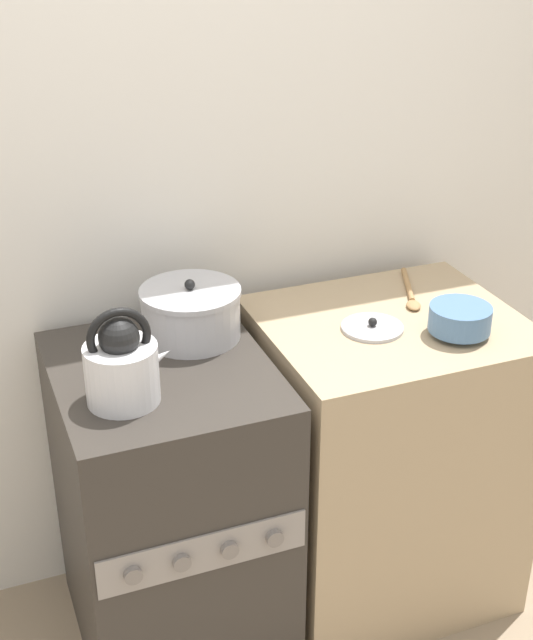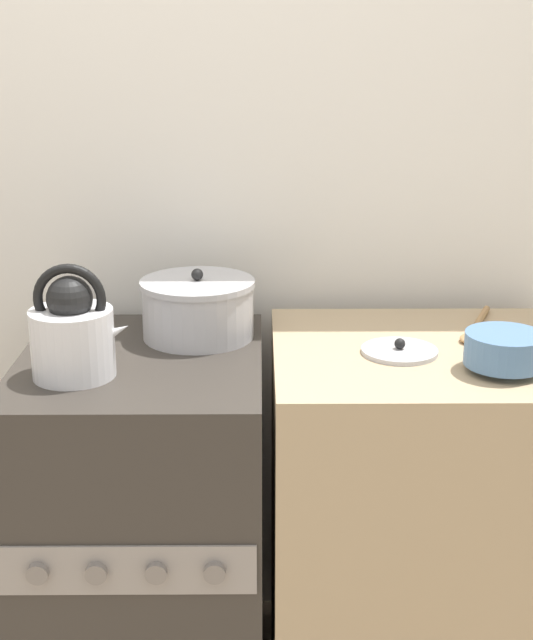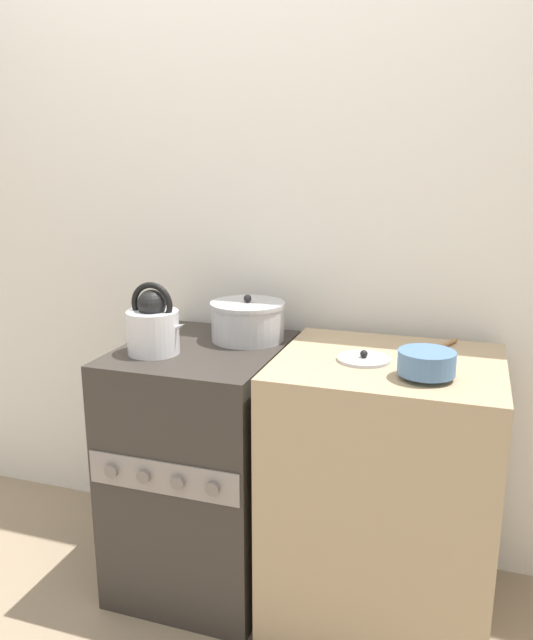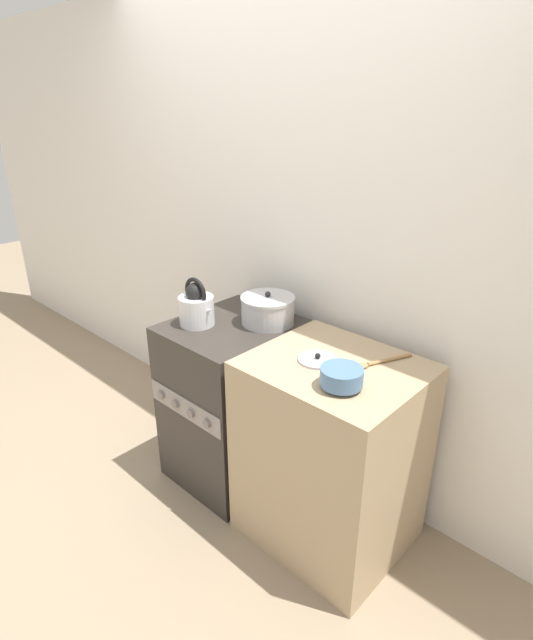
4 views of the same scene
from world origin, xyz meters
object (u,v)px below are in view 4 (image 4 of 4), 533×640
(stove, at_px, (233,400))
(cooking_pot, at_px, (268,310))
(loose_pot_lid, at_px, (318,359))
(kettle, at_px, (197,307))
(enamel_bowl, at_px, (342,377))

(stove, bearing_deg, cooking_pot, 48.82)
(cooking_pot, bearing_deg, loose_pot_lid, -21.29)
(cooking_pot, bearing_deg, stove, -131.18)
(kettle, xyz_separation_m, cooking_pot, (0.24, 0.25, -0.02))
(stove, distance_m, cooking_pot, 0.55)
(kettle, xyz_separation_m, enamel_bowl, (0.89, -0.03, -0.03))
(cooking_pot, height_order, loose_pot_lid, cooking_pot)
(cooking_pot, relative_size, enamel_bowl, 1.64)
(stove, bearing_deg, kettle, -136.94)
(kettle, bearing_deg, stove, 43.06)
(enamel_bowl, height_order, loose_pot_lid, enamel_bowl)
(stove, relative_size, loose_pot_lid, 5.32)
(stove, height_order, kettle, kettle)
(stove, relative_size, enamel_bowl, 5.43)
(kettle, xyz_separation_m, loose_pot_lid, (0.69, 0.08, -0.07))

